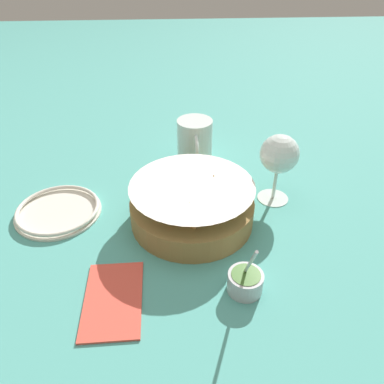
{
  "coord_description": "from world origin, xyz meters",
  "views": [
    {
      "loc": [
        0.58,
        -0.06,
        0.48
      ],
      "look_at": [
        0.01,
        -0.02,
        0.07
      ],
      "focal_mm": 35.0,
      "sensor_mm": 36.0,
      "label": 1
    }
  ],
  "objects_px": {
    "beer_mug": "(196,144)",
    "food_basket": "(192,205)",
    "sauce_cup": "(245,281)",
    "wine_glass": "(279,156)",
    "side_plate": "(58,210)"
  },
  "relations": [
    {
      "from": "food_basket",
      "to": "side_plate",
      "type": "height_order",
      "value": "food_basket"
    },
    {
      "from": "sauce_cup",
      "to": "side_plate",
      "type": "bearing_deg",
      "value": -122.57
    },
    {
      "from": "side_plate",
      "to": "wine_glass",
      "type": "bearing_deg",
      "value": 93.0
    },
    {
      "from": "side_plate",
      "to": "food_basket",
      "type": "bearing_deg",
      "value": 81.74
    },
    {
      "from": "sauce_cup",
      "to": "wine_glass",
      "type": "bearing_deg",
      "value": 156.53
    },
    {
      "from": "beer_mug",
      "to": "food_basket",
      "type": "bearing_deg",
      "value": -5.95
    },
    {
      "from": "sauce_cup",
      "to": "beer_mug",
      "type": "relative_size",
      "value": 0.98
    },
    {
      "from": "food_basket",
      "to": "sauce_cup",
      "type": "distance_m",
      "value": 0.2
    },
    {
      "from": "sauce_cup",
      "to": "side_plate",
      "type": "height_order",
      "value": "sauce_cup"
    },
    {
      "from": "wine_glass",
      "to": "food_basket",
      "type": "bearing_deg",
      "value": -70.64
    },
    {
      "from": "sauce_cup",
      "to": "beer_mug",
      "type": "bearing_deg",
      "value": -173.06
    },
    {
      "from": "wine_glass",
      "to": "beer_mug",
      "type": "relative_size",
      "value": 1.18
    },
    {
      "from": "beer_mug",
      "to": "side_plate",
      "type": "height_order",
      "value": "beer_mug"
    },
    {
      "from": "food_basket",
      "to": "beer_mug",
      "type": "height_order",
      "value": "beer_mug"
    },
    {
      "from": "sauce_cup",
      "to": "wine_glass",
      "type": "relative_size",
      "value": 0.83
    }
  ]
}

